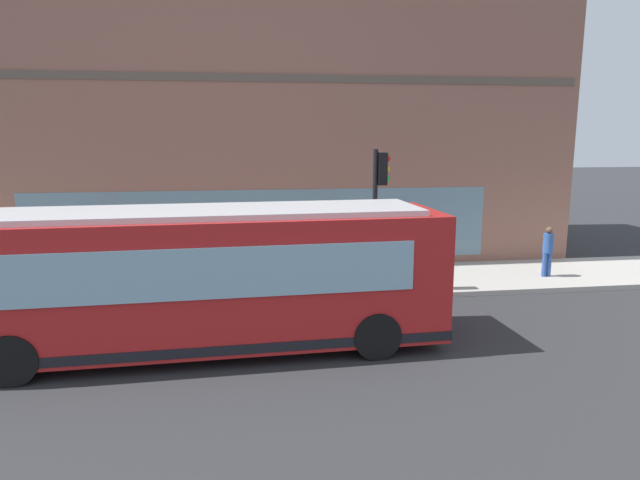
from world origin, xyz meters
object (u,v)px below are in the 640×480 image
object	(u,v)px
pedestrian_near_hydrant	(548,248)
traffic_light_near_corner	(379,193)
pedestrian_near_building_entrance	(404,242)
pedestrian_walking_along_curb	(105,246)
city_bus_nearside	(208,280)
fire_hydrant	(339,267)

from	to	relation	value
pedestrian_near_hydrant	traffic_light_near_corner	bearing A→B (deg)	97.98
pedestrian_near_building_entrance	pedestrian_walking_along_curb	bearing A→B (deg)	89.54
city_bus_nearside	traffic_light_near_corner	world-z (taller)	traffic_light_near_corner
fire_hydrant	pedestrian_near_hydrant	size ratio (longest dim) A/B	0.47
city_bus_nearside	pedestrian_near_building_entrance	distance (m)	8.52
city_bus_nearside	fire_hydrant	distance (m)	6.37
traffic_light_near_corner	pedestrian_near_hydrant	size ratio (longest dim) A/B	2.55
pedestrian_near_building_entrance	fire_hydrant	bearing A→B (deg)	110.78
traffic_light_near_corner	fire_hydrant	xyz separation A→B (m)	(1.50, 0.86, -2.45)
city_bus_nearside	pedestrian_walking_along_curb	world-z (taller)	city_bus_nearside
traffic_light_near_corner	pedestrian_near_hydrant	distance (m)	6.06
city_bus_nearside	traffic_light_near_corner	size ratio (longest dim) A/B	2.50
fire_hydrant	pedestrian_near_building_entrance	distance (m)	2.57
city_bus_nearside	fire_hydrant	world-z (taller)	city_bus_nearside
city_bus_nearside	traffic_light_near_corner	bearing A→B (deg)	-52.51
fire_hydrant	pedestrian_walking_along_curb	world-z (taller)	pedestrian_walking_along_curb
traffic_light_near_corner	pedestrian_near_hydrant	world-z (taller)	traffic_light_near_corner
fire_hydrant	pedestrian_near_building_entrance	size ratio (longest dim) A/B	0.47
pedestrian_walking_along_curb	pedestrian_near_building_entrance	bearing A→B (deg)	-90.46
pedestrian_near_building_entrance	pedestrian_near_hydrant	xyz separation A→B (m)	(-1.59, -4.20, 0.00)
pedestrian_near_building_entrance	pedestrian_near_hydrant	distance (m)	4.49
pedestrian_walking_along_curb	fire_hydrant	bearing A→B (deg)	-97.68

